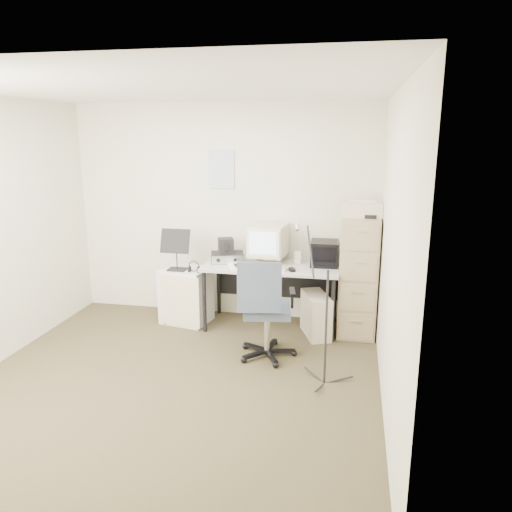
% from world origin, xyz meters
% --- Properties ---
extents(floor, '(3.60, 3.60, 0.01)m').
position_xyz_m(floor, '(0.00, 0.00, -0.01)').
color(floor, '#37311E').
rests_on(floor, ground).
extents(ceiling, '(3.60, 3.60, 0.01)m').
position_xyz_m(ceiling, '(0.00, 0.00, 2.50)').
color(ceiling, white).
rests_on(ceiling, ground).
extents(wall_back, '(3.60, 0.02, 2.50)m').
position_xyz_m(wall_back, '(0.00, 1.80, 1.25)').
color(wall_back, silver).
rests_on(wall_back, ground).
extents(wall_front, '(3.60, 0.02, 2.50)m').
position_xyz_m(wall_front, '(0.00, -1.80, 1.25)').
color(wall_front, silver).
rests_on(wall_front, ground).
extents(wall_right, '(0.02, 3.60, 2.50)m').
position_xyz_m(wall_right, '(1.80, 0.00, 1.25)').
color(wall_right, silver).
rests_on(wall_right, ground).
extents(wall_calendar, '(0.30, 0.02, 0.44)m').
position_xyz_m(wall_calendar, '(-0.02, 1.79, 1.75)').
color(wall_calendar, white).
rests_on(wall_calendar, wall_back).
extents(filing_cabinet, '(0.40, 0.60, 1.30)m').
position_xyz_m(filing_cabinet, '(1.58, 1.48, 0.65)').
color(filing_cabinet, tan).
rests_on(filing_cabinet, floor).
extents(printer, '(0.43, 0.32, 0.16)m').
position_xyz_m(printer, '(1.58, 1.48, 1.38)').
color(printer, tan).
rests_on(printer, filing_cabinet).
extents(desk, '(1.50, 0.70, 0.73)m').
position_xyz_m(desk, '(0.63, 1.45, 0.36)').
color(desk, silver).
rests_on(desk, floor).
extents(crt_monitor, '(0.43, 0.45, 0.43)m').
position_xyz_m(crt_monitor, '(0.57, 1.56, 0.94)').
color(crt_monitor, tan).
rests_on(crt_monitor, desk).
extents(crt_tv, '(0.31, 0.33, 0.27)m').
position_xyz_m(crt_tv, '(1.20, 1.55, 0.87)').
color(crt_tv, black).
rests_on(crt_tv, desk).
extents(desk_speaker, '(0.08, 0.08, 0.13)m').
position_xyz_m(desk_speaker, '(0.90, 1.58, 0.80)').
color(desk_speaker, beige).
rests_on(desk_speaker, desk).
extents(keyboard, '(0.52, 0.30, 0.03)m').
position_xyz_m(keyboard, '(0.60, 1.31, 0.74)').
color(keyboard, tan).
rests_on(keyboard, desk).
extents(mouse, '(0.09, 0.11, 0.03)m').
position_xyz_m(mouse, '(0.88, 1.24, 0.74)').
color(mouse, black).
rests_on(mouse, desk).
extents(radio_receiver, '(0.42, 0.35, 0.10)m').
position_xyz_m(radio_receiver, '(0.11, 1.49, 0.78)').
color(radio_receiver, black).
rests_on(radio_receiver, desk).
extents(radio_speaker, '(0.21, 0.21, 0.16)m').
position_xyz_m(radio_speaker, '(0.09, 1.51, 0.92)').
color(radio_speaker, black).
rests_on(radio_speaker, radio_receiver).
extents(papers, '(0.30, 0.34, 0.02)m').
position_xyz_m(papers, '(0.29, 1.29, 0.74)').
color(papers, white).
rests_on(papers, desk).
extents(pc_tower, '(0.38, 0.55, 0.47)m').
position_xyz_m(pc_tower, '(1.15, 1.29, 0.23)').
color(pc_tower, tan).
rests_on(pc_tower, floor).
extents(office_chair, '(0.68, 0.68, 1.01)m').
position_xyz_m(office_chair, '(0.72, 0.67, 0.51)').
color(office_chair, '#3B414E').
rests_on(office_chair, floor).
extents(side_cart, '(0.59, 0.51, 0.64)m').
position_xyz_m(side_cart, '(-0.37, 1.41, 0.32)').
color(side_cart, silver).
rests_on(side_cart, floor).
extents(music_stand, '(0.34, 0.19, 0.49)m').
position_xyz_m(music_stand, '(-0.44, 1.33, 0.89)').
color(music_stand, black).
rests_on(music_stand, side_cart).
extents(headphones, '(0.18, 0.18, 0.02)m').
position_xyz_m(headphones, '(-0.22, 1.28, 0.69)').
color(headphones, black).
rests_on(headphones, side_cart).
extents(mic_stand, '(0.02, 0.02, 1.36)m').
position_xyz_m(mic_stand, '(1.31, 0.23, 0.68)').
color(mic_stand, black).
rests_on(mic_stand, floor).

